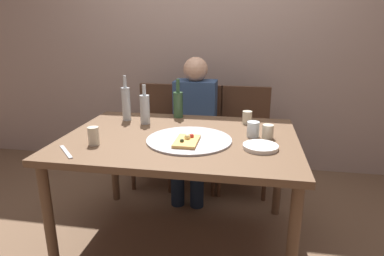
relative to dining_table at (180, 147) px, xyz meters
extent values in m
plane|color=brown|center=(0.00, 0.00, -0.68)|extent=(8.00, 8.00, 0.00)
cube|color=gray|center=(0.00, 1.42, 0.62)|extent=(6.00, 0.10, 2.60)
cube|color=brown|center=(0.00, 0.00, 0.06)|extent=(1.44, 1.04, 0.04)
cylinder|color=brown|center=(-0.66, -0.46, -0.32)|extent=(0.06, 0.06, 0.71)
cylinder|color=brown|center=(0.66, -0.46, -0.32)|extent=(0.06, 0.06, 0.71)
cylinder|color=brown|center=(-0.66, 0.46, -0.32)|extent=(0.06, 0.06, 0.71)
cylinder|color=brown|center=(0.66, 0.46, -0.32)|extent=(0.06, 0.06, 0.71)
cylinder|color=#ADADB2|center=(0.07, -0.07, 0.08)|extent=(0.51, 0.51, 0.01)
cube|color=tan|center=(0.07, -0.14, 0.10)|extent=(0.13, 0.22, 0.02)
sphere|color=#EAD184|center=(0.07, -0.12, 0.12)|extent=(0.04, 0.04, 0.04)
sphere|color=#2D381E|center=(0.05, -0.18, 0.11)|extent=(0.02, 0.02, 0.02)
sphere|color=#B22D23|center=(0.09, -0.09, 0.11)|extent=(0.03, 0.03, 0.03)
cylinder|color=#B2BCC1|center=(-0.30, 0.24, 0.18)|extent=(0.07, 0.07, 0.20)
cylinder|color=#B2BCC1|center=(-0.30, 0.24, 0.31)|extent=(0.03, 0.03, 0.07)
cylinder|color=#2D5133|center=(-0.11, 0.44, 0.17)|extent=(0.07, 0.07, 0.19)
cylinder|color=#2D5133|center=(-0.11, 0.44, 0.32)|extent=(0.03, 0.03, 0.10)
cylinder|color=#B2BCC1|center=(-0.46, 0.30, 0.19)|extent=(0.06, 0.06, 0.24)
cylinder|color=#B2BCC1|center=(-0.46, 0.30, 0.36)|extent=(0.02, 0.02, 0.09)
cylinder|color=beige|center=(0.41, 0.36, 0.12)|extent=(0.07, 0.07, 0.09)
cylinder|color=beige|center=(0.54, 0.06, 0.12)|extent=(0.07, 0.07, 0.08)
cylinder|color=silver|center=(0.45, 0.07, 0.12)|extent=(0.08, 0.08, 0.10)
cylinder|color=beige|center=(-0.46, -0.24, 0.13)|extent=(0.06, 0.06, 0.11)
cylinder|color=white|center=(0.49, -0.14, 0.09)|extent=(0.20, 0.20, 0.02)
cube|color=#B7B7BC|center=(-0.56, -0.38, 0.08)|extent=(0.16, 0.18, 0.01)
cube|color=#472D1E|center=(-0.38, 0.84, -0.23)|extent=(0.44, 0.44, 0.05)
cube|color=#472D1E|center=(-0.38, 1.04, 0.00)|extent=(0.44, 0.04, 0.45)
cylinder|color=#472D1E|center=(-0.19, 0.65, -0.47)|extent=(0.04, 0.04, 0.42)
cylinder|color=#472D1E|center=(-0.57, 0.65, -0.47)|extent=(0.04, 0.04, 0.42)
cylinder|color=#472D1E|center=(-0.19, 1.03, -0.47)|extent=(0.04, 0.04, 0.42)
cylinder|color=#472D1E|center=(-0.57, 1.03, -0.47)|extent=(0.04, 0.04, 0.42)
cube|color=#472D1E|center=(-0.05, 0.84, -0.23)|extent=(0.44, 0.44, 0.05)
cube|color=#472D1E|center=(-0.05, 1.04, 0.00)|extent=(0.44, 0.04, 0.45)
cylinder|color=#472D1E|center=(0.14, 0.65, -0.47)|extent=(0.04, 0.04, 0.42)
cylinder|color=#472D1E|center=(-0.24, 0.65, -0.47)|extent=(0.04, 0.04, 0.42)
cylinder|color=#472D1E|center=(0.14, 1.03, -0.47)|extent=(0.04, 0.04, 0.42)
cylinder|color=#472D1E|center=(-0.24, 1.03, -0.47)|extent=(0.04, 0.04, 0.42)
cube|color=#472D1E|center=(0.38, 0.84, -0.23)|extent=(0.44, 0.44, 0.05)
cube|color=#472D1E|center=(0.38, 1.04, 0.00)|extent=(0.44, 0.04, 0.45)
cylinder|color=#472D1E|center=(0.57, 0.65, -0.47)|extent=(0.04, 0.04, 0.42)
cylinder|color=#472D1E|center=(0.19, 0.65, -0.47)|extent=(0.04, 0.04, 0.42)
cylinder|color=#472D1E|center=(0.57, 1.03, -0.47)|extent=(0.04, 0.04, 0.42)
cylinder|color=#472D1E|center=(0.19, 1.03, -0.47)|extent=(0.04, 0.04, 0.42)
cube|color=navy|center=(-0.05, 0.86, 0.03)|extent=(0.36, 0.22, 0.52)
sphere|color=tan|center=(-0.05, 0.86, 0.39)|extent=(0.21, 0.21, 0.21)
cylinder|color=black|center=(0.03, 0.66, -0.23)|extent=(0.12, 0.40, 0.12)
cylinder|color=black|center=(-0.13, 0.66, -0.23)|extent=(0.12, 0.40, 0.12)
cylinder|color=black|center=(0.03, 0.46, -0.45)|extent=(0.11, 0.11, 0.45)
cylinder|color=black|center=(-0.13, 0.46, -0.45)|extent=(0.11, 0.11, 0.45)
camera|label=1|loc=(0.41, -1.92, 0.73)|focal=30.90mm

